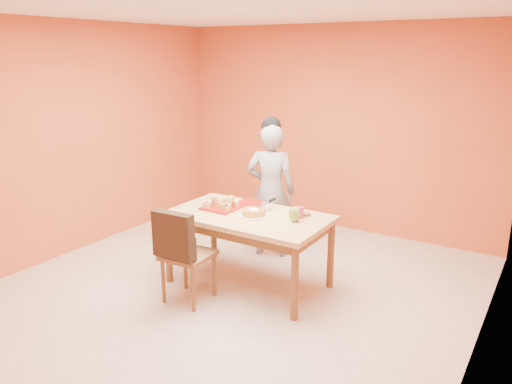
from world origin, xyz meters
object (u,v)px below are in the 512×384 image
Objects in this scene: sponge_cake at (254,212)px; checker_tin at (306,214)px; egg_ornament at (295,214)px; magenta_glass at (300,212)px; dining_chair at (187,253)px; pastry_platter at (222,207)px; red_dinner_plate at (251,202)px; person at (271,191)px; dining_table at (248,223)px.

sponge_cake reaches higher than checker_tin.
checker_tin is (0.01, 0.23, -0.06)m from egg_ornament.
egg_ornament reaches higher than magenta_glass.
dining_chair reaches higher than sponge_cake.
pastry_platter is at bearing -163.50° from checker_tin.
sponge_cake is 0.52m from checker_tin.
checker_tin is at bearing -5.61° from red_dinner_plate.
checker_tin is at bearing 44.38° from dining_chair.
person is 17.30× the size of checker_tin.
red_dinner_plate is at bearing 126.78° from sponge_cake.
magenta_glass is at bearing 10.54° from pastry_platter.
dining_chair is 3.91× the size of sponge_cake.
dining_table is at bearing -60.23° from red_dinner_plate.
magenta_glass is (0.68, -0.17, 0.05)m from red_dinner_plate.
dining_table is at bearing -150.92° from checker_tin.
dining_chair is 3.64× the size of red_dinner_plate.
dining_chair is at bearing -96.21° from red_dinner_plate.
sponge_cake is (0.30, -0.84, 0.02)m from person.
checker_tin is at bearing 29.08° from dining_table.
egg_ornament is (0.72, -0.77, 0.05)m from person.
checker_tin is (0.43, 0.30, -0.03)m from sponge_cake.
person is at bearing 141.07° from egg_ornament.
sponge_cake is at bearing -12.36° from dining_table.
egg_ornament reaches higher than checker_tin.
sponge_cake is at bearing -145.48° from checker_tin.
red_dinner_plate is (0.15, 0.32, -0.00)m from pastry_platter.
sponge_cake reaches higher than dining_table.
red_dinner_plate is 1.73× the size of egg_ornament.
dining_chair is 8.72× the size of magenta_glass.
magenta_glass is at bearing -13.77° from red_dinner_plate.
person is 14.41× the size of magenta_glass.
checker_tin is (0.50, 0.28, 0.11)m from dining_table.
person is 0.80m from pastry_platter.
egg_ornament is at bearing -23.19° from red_dinner_plate.
dining_chair is 10.47× the size of checker_tin.
magenta_glass reaches higher than red_dinner_plate.
person is 0.91m from checker_tin.
dining_table is 1.02× the size of person.
checker_tin is (0.85, 0.25, 0.00)m from pastry_platter.
dining_chair is (-0.30, -0.61, -0.17)m from dining_table.
dining_chair is at bearing -132.24° from checker_tin.
person is (0.08, 1.43, 0.29)m from dining_chair.
magenta_glass is (0.79, 0.79, 0.32)m from dining_chair.
pastry_platter is 0.35m from red_dinner_plate.
sponge_cake is at bearing 54.18° from dining_chair.
sponge_cake reaches higher than pastry_platter.
checker_tin reaches higher than pastry_platter.
red_dinner_plate is 1.08× the size of sponge_cake.
dining_chair is 2.70× the size of pastry_platter.
dining_table is 17.69× the size of checker_tin.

